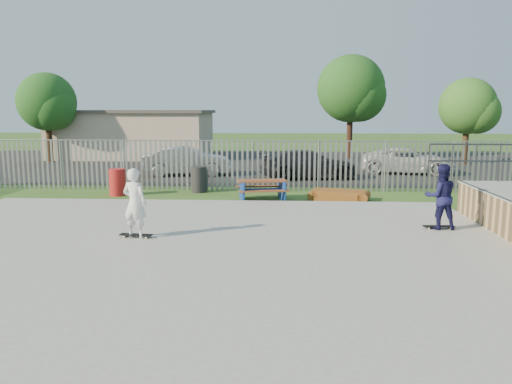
# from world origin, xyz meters

# --- Properties ---
(ground) EXTENTS (120.00, 120.00, 0.00)m
(ground) POSITION_xyz_m (0.00, 0.00, 0.00)
(ground) COLOR #32561D
(ground) RESTS_ON ground
(concrete_slab) EXTENTS (15.00, 12.00, 0.15)m
(concrete_slab) POSITION_xyz_m (0.00, 0.00, 0.07)
(concrete_slab) COLOR gray
(concrete_slab) RESTS_ON ground
(fence) EXTENTS (26.04, 16.02, 2.00)m
(fence) POSITION_xyz_m (1.00, 4.59, 1.00)
(fence) COLOR gray
(fence) RESTS_ON ground
(picnic_table) EXTENTS (1.96, 1.72, 0.73)m
(picnic_table) POSITION_xyz_m (1.46, 6.90, 0.37)
(picnic_table) COLOR brown
(picnic_table) RESTS_ON ground
(funbox) EXTENTS (1.95, 1.35, 0.35)m
(funbox) POSITION_xyz_m (4.22, 7.07, 0.18)
(funbox) COLOR brown
(funbox) RESTS_ON ground
(trash_bin_red) EXTENTS (0.61, 0.61, 1.01)m
(trash_bin_red) POSITION_xyz_m (-4.03, 7.62, 0.50)
(trash_bin_red) COLOR #AE1B1A
(trash_bin_red) RESTS_ON ground
(trash_bin_grey) EXTENTS (0.60, 0.60, 1.01)m
(trash_bin_grey) POSITION_xyz_m (-1.09, 8.56, 0.50)
(trash_bin_grey) COLOR black
(trash_bin_grey) RESTS_ON ground
(parking_lot) EXTENTS (40.00, 18.00, 0.02)m
(parking_lot) POSITION_xyz_m (0.00, 19.00, 0.01)
(parking_lot) COLOR black
(parking_lot) RESTS_ON ground
(car_silver) EXTENTS (4.49, 2.16, 1.42)m
(car_silver) POSITION_xyz_m (-2.51, 13.47, 0.73)
(car_silver) COLOR #A1A1A6
(car_silver) RESTS_ON parking_lot
(car_dark) EXTENTS (4.83, 2.61, 1.33)m
(car_dark) POSITION_xyz_m (3.41, 12.63, 0.68)
(car_dark) COLOR black
(car_dark) RESTS_ON parking_lot
(car_white) EXTENTS (4.93, 2.89, 1.29)m
(car_white) POSITION_xyz_m (8.50, 14.90, 0.66)
(car_white) COLOR silver
(car_white) RESTS_ON parking_lot
(building) EXTENTS (10.40, 6.40, 3.20)m
(building) POSITION_xyz_m (-8.00, 23.00, 1.61)
(building) COLOR #C3AF96
(building) RESTS_ON ground
(tree_left) EXTENTS (3.55, 3.55, 5.48)m
(tree_left) POSITION_xyz_m (-12.32, 19.64, 3.68)
(tree_left) COLOR #392617
(tree_left) RESTS_ON ground
(tree_mid) EXTENTS (4.39, 4.39, 6.78)m
(tree_mid) POSITION_xyz_m (6.58, 22.85, 4.56)
(tree_mid) COLOR #392116
(tree_mid) RESTS_ON ground
(tree_right) EXTENTS (3.29, 3.29, 5.07)m
(tree_right) POSITION_xyz_m (13.01, 19.68, 3.41)
(tree_right) COLOR #45301B
(tree_right) RESTS_ON ground
(skateboard_a) EXTENTS (0.81, 0.24, 0.08)m
(skateboard_a) POSITION_xyz_m (6.26, 2.17, 0.19)
(skateboard_a) COLOR black
(skateboard_a) RESTS_ON concrete_slab
(skateboard_b) EXTENTS (0.82, 0.28, 0.08)m
(skateboard_b) POSITION_xyz_m (-1.32, 0.86, 0.19)
(skateboard_b) COLOR black
(skateboard_b) RESTS_ON concrete_slab
(skater_navy) EXTENTS (0.85, 0.68, 1.69)m
(skater_navy) POSITION_xyz_m (6.26, 2.17, 0.99)
(skater_navy) COLOR #151441
(skater_navy) RESTS_ON concrete_slab
(skater_white) EXTENTS (0.70, 0.56, 1.69)m
(skater_white) POSITION_xyz_m (-1.32, 0.86, 0.99)
(skater_white) COLOR white
(skater_white) RESTS_ON concrete_slab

